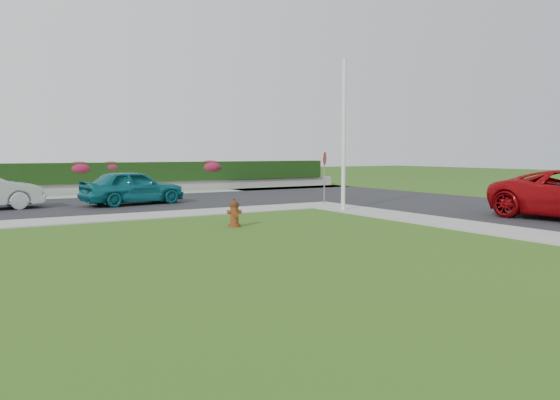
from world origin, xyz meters
TOP-DOWN VIEW (x-y plane):
  - ground at (0.00, 0.00)m, footprint 120.00×120.00m
  - street_right at (12.00, 4.00)m, footprint 8.00×32.00m
  - curb_corner at (7.00, 9.00)m, footprint 2.00×2.00m
  - sidewalk_beyond at (-1.00, 19.00)m, footprint 34.00×2.00m
  - retaining_wall at (-1.00, 20.50)m, footprint 34.00×0.40m
  - hedge at (-1.00, 20.60)m, footprint 32.00×0.90m
  - fire_hydrant at (0.85, 4.88)m, footprint 0.45×0.43m
  - sedan_teal at (0.20, 13.23)m, footprint 4.54×2.38m
  - utility_pole at (6.49, 6.80)m, footprint 0.16×0.16m
  - stop_sign at (7.45, 9.35)m, footprint 0.50×0.41m
  - flower_clump_d at (-0.51, 20.50)m, footprint 1.45×0.93m
  - flower_clump_e at (1.13, 20.50)m, footprint 1.23×0.79m
  - flower_clump_f at (7.05, 20.50)m, footprint 1.56×1.00m

SIDE VIEW (x-z plane):
  - ground at x=0.00m, z-range 0.00..0.00m
  - street_right at x=12.00m, z-range 0.00..0.04m
  - curb_corner at x=7.00m, z-range 0.00..0.04m
  - sidewalk_beyond at x=-1.00m, z-range 0.00..0.04m
  - retaining_wall at x=-1.00m, z-range 0.00..0.60m
  - fire_hydrant at x=0.85m, z-range -0.02..0.85m
  - sedan_teal at x=0.20m, z-range 0.04..1.51m
  - hedge at x=-1.00m, z-range 0.60..1.70m
  - flower_clump_f at x=7.05m, z-range 1.00..1.78m
  - flower_clump_d at x=-0.51m, z-range 1.05..1.77m
  - flower_clump_e at x=1.13m, z-range 1.15..1.76m
  - stop_sign at x=7.45m, z-range 0.54..2.86m
  - utility_pole at x=6.49m, z-range 0.00..5.77m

